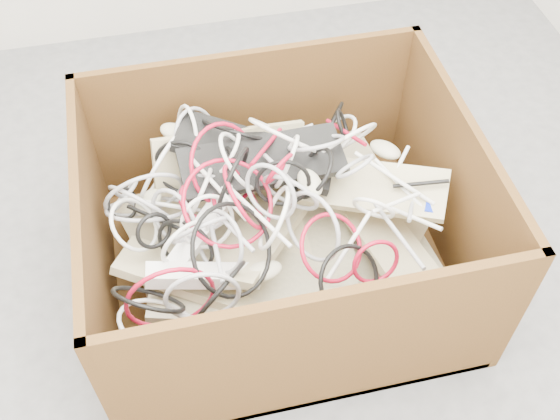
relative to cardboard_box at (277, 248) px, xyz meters
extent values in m
plane|color=#505053|center=(0.00, -0.11, -0.15)|extent=(3.00, 3.00, 0.00)
cube|color=#3F2B0F|center=(0.01, 0.00, -0.13)|extent=(1.08, 0.90, 0.03)
cube|color=#3F2B0F|center=(0.01, 0.44, 0.13)|extent=(1.08, 0.02, 0.55)
cube|color=#3F2B0F|center=(0.01, -0.44, 0.13)|extent=(1.08, 0.03, 0.55)
cube|color=#3F2B0F|center=(0.54, 0.00, 0.13)|extent=(0.02, 0.85, 0.55)
cube|color=#3F2B0F|center=(-0.51, 0.00, 0.13)|extent=(0.02, 0.85, 0.55)
cube|color=tan|center=(0.01, 0.02, -0.06)|extent=(0.94, 0.82, 0.17)
cube|color=tan|center=(-0.08, -0.04, 0.02)|extent=(0.68, 0.61, 0.18)
cube|color=tan|center=(-0.22, 0.19, 0.07)|extent=(0.49, 0.30, 0.14)
cube|color=tan|center=(0.27, 0.09, 0.05)|extent=(0.45, 0.43, 0.11)
cube|color=tan|center=(0.01, -0.13, 0.03)|extent=(0.17, 0.46, 0.09)
cube|color=tan|center=(-0.24, -0.12, 0.08)|extent=(0.47, 0.36, 0.17)
cube|color=tan|center=(0.33, -0.20, 0.09)|extent=(0.23, 0.48, 0.13)
cube|color=tan|center=(-0.09, 0.22, 0.20)|extent=(0.47, 0.14, 0.22)
cube|color=tan|center=(-0.05, -0.02, 0.12)|extent=(0.40, 0.46, 0.17)
cube|color=tan|center=(0.27, 0.03, 0.19)|extent=(0.48, 0.37, 0.11)
cube|color=black|center=(-0.03, 0.17, 0.25)|extent=(0.48, 0.33, 0.14)
cube|color=black|center=(-0.02, 0.10, 0.28)|extent=(0.47, 0.19, 0.08)
ellipsoid|color=#BFBA9A|center=(-0.35, 0.11, 0.18)|extent=(0.11, 0.12, 0.04)
ellipsoid|color=#BFBA9A|center=(0.37, 0.15, 0.19)|extent=(0.11, 0.12, 0.04)
ellipsoid|color=#BFBA9A|center=(-0.08, -0.19, 0.17)|extent=(0.11, 0.08, 0.04)
ellipsoid|color=#BFBA9A|center=(0.09, -0.02, 0.29)|extent=(0.08, 0.11, 0.04)
ellipsoid|color=#BFBA9A|center=(-0.24, 0.29, 0.27)|extent=(0.12, 0.12, 0.04)
cube|color=white|center=(-0.22, -0.05, 0.22)|extent=(0.24, 0.24, 0.12)
cube|color=white|center=(-0.24, -0.17, 0.18)|extent=(0.31, 0.10, 0.10)
cube|color=#0D25C9|center=(0.42, -0.11, 0.20)|extent=(0.06, 0.06, 0.03)
torus|color=black|center=(-0.38, -0.24, 0.22)|extent=(0.20, 0.21, 0.19)
torus|color=black|center=(-0.20, -0.26, 0.22)|extent=(0.17, 0.21, 0.24)
torus|color=black|center=(-0.13, 0.10, 0.26)|extent=(0.08, 0.19, 0.18)
torus|color=silver|center=(-0.30, 0.21, 0.21)|extent=(0.22, 0.27, 0.32)
torus|color=maroon|center=(0.10, -0.20, 0.24)|extent=(0.24, 0.20, 0.17)
torus|color=black|center=(-0.12, 0.02, 0.32)|extent=(0.16, 0.17, 0.21)
torus|color=black|center=(-0.05, 0.26, 0.26)|extent=(0.30, 0.25, 0.22)
torus|color=maroon|center=(-0.10, -0.03, 0.29)|extent=(0.12, 0.26, 0.24)
torus|color=silver|center=(-0.27, -0.10, 0.24)|extent=(0.19, 0.09, 0.20)
torus|color=silver|center=(-0.20, -0.06, 0.25)|extent=(0.21, 0.12, 0.19)
torus|color=silver|center=(0.24, 0.24, 0.20)|extent=(0.17, 0.18, 0.14)
torus|color=#9C9CA1|center=(0.03, -0.04, 0.29)|extent=(0.15, 0.16, 0.18)
torus|color=black|center=(0.25, 0.22, 0.25)|extent=(0.07, 0.15, 0.14)
torus|color=silver|center=(-0.09, 0.09, 0.31)|extent=(0.14, 0.25, 0.22)
torus|color=black|center=(-0.24, 0.16, 0.24)|extent=(0.24, 0.10, 0.24)
torus|color=#9C9CA1|center=(-0.22, -0.10, 0.28)|extent=(0.19, 0.10, 0.18)
torus|color=black|center=(-0.34, -0.04, 0.24)|extent=(0.13, 0.08, 0.14)
torus|color=#9C9CA1|center=(-0.37, 0.09, 0.19)|extent=(0.21, 0.22, 0.27)
torus|color=#9C9CA1|center=(-0.19, 0.27, 0.25)|extent=(0.19, 0.17, 0.22)
torus|color=silver|center=(-0.13, 0.16, 0.27)|extent=(0.16, 0.18, 0.17)
torus|color=#9C9CA1|center=(-0.25, -0.29, 0.26)|extent=(0.26, 0.02, 0.26)
torus|color=#9C9CA1|center=(0.22, 0.00, 0.31)|extent=(0.15, 0.10, 0.13)
torus|color=black|center=(-0.42, 0.11, 0.19)|extent=(0.10, 0.13, 0.12)
torus|color=silver|center=(0.24, 0.16, 0.24)|extent=(0.29, 0.20, 0.24)
torus|color=#9C9CA1|center=(-0.29, -0.01, 0.24)|extent=(0.12, 0.20, 0.22)
torus|color=silver|center=(-0.03, -0.12, 0.30)|extent=(0.15, 0.21, 0.18)
torus|color=maroon|center=(0.01, 0.00, 0.35)|extent=(0.13, 0.10, 0.14)
torus|color=#9C9CA1|center=(-0.36, 0.11, 0.21)|extent=(0.28, 0.12, 0.27)
torus|color=maroon|center=(-0.21, 0.04, 0.25)|extent=(0.17, 0.14, 0.11)
torus|color=#9C9CA1|center=(-0.18, 0.09, 0.24)|extent=(0.16, 0.08, 0.15)
torus|color=#9C9CA1|center=(-0.03, -0.06, 0.34)|extent=(0.14, 0.19, 0.22)
torus|color=black|center=(0.12, -0.29, 0.22)|extent=(0.23, 0.16, 0.20)
torus|color=black|center=(-0.27, -0.08, 0.20)|extent=(0.20, 0.15, 0.24)
torus|color=#9C9CA1|center=(-0.42, 0.17, 0.16)|extent=(0.13, 0.15, 0.11)
torus|color=black|center=(-0.15, -0.18, 0.27)|extent=(0.31, 0.29, 0.22)
torus|color=black|center=(-0.13, 0.13, 0.25)|extent=(0.12, 0.08, 0.13)
torus|color=silver|center=(-0.36, -0.28, 0.16)|extent=(0.23, 0.27, 0.18)
torus|color=maroon|center=(0.20, -0.26, 0.22)|extent=(0.18, 0.08, 0.17)
torus|color=silver|center=(0.04, 0.06, 0.31)|extent=(0.10, 0.21, 0.22)
torus|color=black|center=(0.01, -0.02, 0.31)|extent=(0.21, 0.06, 0.20)
torus|color=silver|center=(-0.20, 0.05, 0.25)|extent=(0.12, 0.17, 0.15)
torus|color=silver|center=(0.06, 0.17, 0.30)|extent=(0.21, 0.27, 0.23)
torus|color=black|center=(0.11, 0.02, 0.29)|extent=(0.15, 0.22, 0.18)
torus|color=maroon|center=(-0.12, 0.10, 0.29)|extent=(0.24, 0.26, 0.29)
torus|color=#9C9CA1|center=(0.06, -0.15, 0.27)|extent=(0.15, 0.24, 0.27)
torus|color=maroon|center=(-0.14, -0.04, 0.30)|extent=(0.27, 0.27, 0.16)
torus|color=black|center=(0.23, 0.28, 0.19)|extent=(0.17, 0.21, 0.25)
torus|color=#9C9CA1|center=(0.14, 0.11, 0.31)|extent=(0.22, 0.18, 0.15)
torus|color=silver|center=(-0.40, 0.02, 0.20)|extent=(0.15, 0.21, 0.17)
torus|color=#9C9CA1|center=(-0.18, -0.12, 0.24)|extent=(0.15, 0.21, 0.23)
torus|color=#9C9CA1|center=(-0.36, 0.08, 0.18)|extent=(0.24, 0.22, 0.17)
torus|color=silver|center=(-0.21, 0.29, 0.24)|extent=(0.07, 0.26, 0.26)
torus|color=maroon|center=(-0.33, -0.25, 0.22)|extent=(0.29, 0.05, 0.30)
torus|color=silver|center=(0.25, -0.10, 0.24)|extent=(0.13, 0.12, 0.16)
cylinder|color=black|center=(-0.31, 0.01, 0.19)|extent=(0.21, 0.16, 0.04)
cylinder|color=silver|center=(-0.16, 0.01, 0.30)|extent=(0.13, 0.20, 0.08)
cylinder|color=maroon|center=(0.25, 0.17, 0.27)|extent=(0.08, 0.17, 0.06)
cylinder|color=maroon|center=(-0.17, 0.11, 0.26)|extent=(0.02, 0.29, 0.06)
cylinder|color=maroon|center=(0.00, 0.12, 0.32)|extent=(0.13, 0.18, 0.07)
cylinder|color=black|center=(0.41, -0.04, 0.24)|extent=(0.15, 0.05, 0.04)
cylinder|color=silver|center=(-0.20, 0.04, 0.26)|extent=(0.16, 0.06, 0.06)
cylinder|color=silver|center=(-0.07, -0.09, 0.29)|extent=(0.14, 0.23, 0.04)
cylinder|color=#9C9CA1|center=(0.28, -0.21, 0.25)|extent=(0.05, 0.27, 0.07)
cylinder|color=#9C9CA1|center=(-0.19, -0.15, 0.26)|extent=(0.02, 0.27, 0.09)
cylinder|color=#9C9CA1|center=(-0.14, -0.14, 0.29)|extent=(0.08, 0.14, 0.03)
cylinder|color=silver|center=(0.35, -0.02, 0.22)|extent=(0.11, 0.19, 0.06)
cylinder|color=silver|center=(-0.27, 0.04, 0.22)|extent=(0.25, 0.13, 0.02)
cylinder|color=#9C9CA1|center=(0.07, 0.23, 0.23)|extent=(0.20, 0.03, 0.05)
cylinder|color=#9C9CA1|center=(0.02, 0.04, 0.31)|extent=(0.07, 0.13, 0.02)
cylinder|color=silver|center=(0.38, 0.06, 0.22)|extent=(0.10, 0.11, 0.05)
cylinder|color=silver|center=(0.35, -0.12, 0.20)|extent=(0.13, 0.17, 0.06)
cylinder|color=silver|center=(0.33, -0.02, 0.25)|extent=(0.20, 0.18, 0.09)
cylinder|color=black|center=(-0.14, 0.14, 0.23)|extent=(0.15, 0.13, 0.06)
cylinder|color=silver|center=(0.31, -0.11, 0.26)|extent=(0.16, 0.06, 0.03)
cylinder|color=silver|center=(0.15, -0.20, 0.22)|extent=(0.17, 0.16, 0.08)
camera|label=1|loc=(-0.26, -1.18, 1.64)|focal=43.07mm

